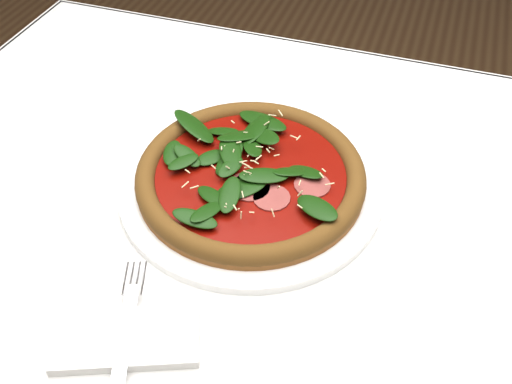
% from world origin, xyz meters
% --- Properties ---
extents(dining_table, '(1.21, 0.81, 0.75)m').
position_xyz_m(dining_table, '(0.00, 0.00, 0.65)').
color(dining_table, white).
rests_on(dining_table, ground).
extents(plate, '(0.36, 0.36, 0.02)m').
position_xyz_m(plate, '(-0.05, 0.00, 0.76)').
color(plate, white).
rests_on(plate, dining_table).
extents(pizza, '(0.38, 0.38, 0.04)m').
position_xyz_m(pizza, '(-0.05, 0.00, 0.78)').
color(pizza, '#A06326').
rests_on(pizza, plate).
extents(napkin, '(0.17, 0.12, 0.01)m').
position_xyz_m(napkin, '(-0.10, -0.26, 0.76)').
color(napkin, white).
rests_on(napkin, dining_table).
extents(fork, '(0.07, 0.16, 0.00)m').
position_xyz_m(fork, '(-0.11, -0.23, 0.76)').
color(fork, silver).
rests_on(fork, napkin).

